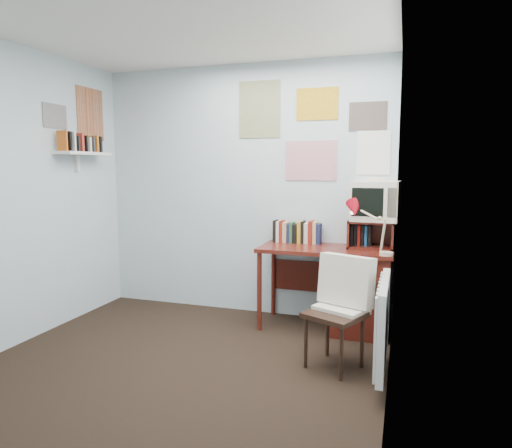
{
  "coord_description": "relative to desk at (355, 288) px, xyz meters",
  "views": [
    {
      "loc": [
        1.56,
        -2.62,
        1.49
      ],
      "look_at": [
        0.4,
        0.96,
        1.02
      ],
      "focal_mm": 32.0,
      "sensor_mm": 36.0,
      "label": 1
    }
  ],
  "objects": [
    {
      "name": "desk_chair",
      "position": [
        -0.06,
        -0.82,
        0.0
      ],
      "size": [
        0.54,
        0.53,
        0.81
      ],
      "primitive_type": "cube",
      "rotation": [
        0.0,
        0.0,
        -0.43
      ],
      "color": "black",
      "rests_on": "ground"
    },
    {
      "name": "right_wall",
      "position": [
        0.33,
        -1.48,
        0.84
      ],
      "size": [
        0.02,
        3.5,
        2.5
      ],
      "primitive_type": "cube",
      "color": "silver",
      "rests_on": "ground"
    },
    {
      "name": "desk_lamp",
      "position": [
        0.27,
        -0.22,
        0.56
      ],
      "size": [
        0.34,
        0.32,
        0.4
      ],
      "primitive_type": "cube",
      "rotation": [
        0.0,
        0.0,
        -0.33
      ],
      "color": "#B30B1B",
      "rests_on": "desk"
    },
    {
      "name": "desk",
      "position": [
        0.0,
        0.0,
        0.0
      ],
      "size": [
        1.2,
        0.55,
        0.76
      ],
      "color": "#5B1D14",
      "rests_on": "ground"
    },
    {
      "name": "crt_tv",
      "position": [
        0.15,
        0.13,
        0.8
      ],
      "size": [
        0.43,
        0.4,
        0.39
      ],
      "primitive_type": "cube",
      "rotation": [
        0.0,
        0.0,
        -0.06
      ],
      "color": "#EFDFC8",
      "rests_on": "tv_riser"
    },
    {
      "name": "back_wall",
      "position": [
        -1.17,
        0.27,
        0.84
      ],
      "size": [
        3.0,
        0.02,
        2.5
      ],
      "primitive_type": "cube",
      "color": "silver",
      "rests_on": "ground"
    },
    {
      "name": "radiator",
      "position": [
        0.29,
        -0.93,
        0.01
      ],
      "size": [
        0.09,
        0.8,
        0.6
      ],
      "primitive_type": "cube",
      "color": "white",
      "rests_on": "right_wall"
    },
    {
      "name": "posters_left",
      "position": [
        -2.67,
        -0.38,
        1.59
      ],
      "size": [
        0.01,
        0.7,
        0.6
      ],
      "primitive_type": "cube",
      "color": "white",
      "rests_on": "left_wall"
    },
    {
      "name": "wall_shelf",
      "position": [
        -2.57,
        -0.38,
        1.21
      ],
      "size": [
        0.2,
        0.62,
        0.24
      ],
      "primitive_type": "cube",
      "color": "white",
      "rests_on": "left_wall"
    },
    {
      "name": "tv_riser",
      "position": [
        0.12,
        0.11,
        0.48
      ],
      "size": [
        0.4,
        0.3,
        0.25
      ],
      "primitive_type": "cube",
      "color": "#5B1D14",
      "rests_on": "desk"
    },
    {
      "name": "book_row",
      "position": [
        -0.51,
        0.18,
        0.46
      ],
      "size": [
        0.6,
        0.14,
        0.22
      ],
      "primitive_type": "cube",
      "color": "#5B1D14",
      "rests_on": "desk"
    },
    {
      "name": "ground",
      "position": [
        -1.17,
        -1.48,
        -0.41
      ],
      "size": [
        3.5,
        3.5,
        0.0
      ],
      "primitive_type": "plane",
      "color": "black",
      "rests_on": "ground"
    },
    {
      "name": "posters_back",
      "position": [
        -0.47,
        0.26,
        1.44
      ],
      "size": [
        1.2,
        0.01,
        0.9
      ],
      "primitive_type": "cube",
      "color": "white",
      "rests_on": "back_wall"
    },
    {
      "name": "ceiling",
      "position": [
        -1.17,
        -1.48,
        2.09
      ],
      "size": [
        3.0,
        3.5,
        0.02
      ],
      "primitive_type": "cube",
      "color": "white",
      "rests_on": "back_wall"
    }
  ]
}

